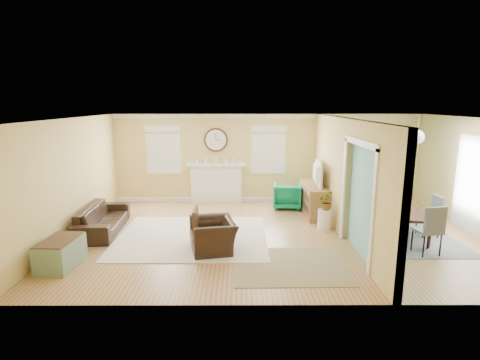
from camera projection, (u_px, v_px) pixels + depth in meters
name	position (u px, v px, depth m)	size (l,w,h in m)	color
floor	(275.00, 235.00, 8.45)	(9.00, 9.00, 0.00)	olive
wall_back	(267.00, 158.00, 11.12)	(9.00, 0.02, 2.60)	#DAB66A
wall_front	(298.00, 221.00, 5.25)	(9.00, 0.02, 2.60)	#DAB66A
wall_left	(71.00, 178.00, 8.17)	(0.02, 6.00, 2.60)	#DAB66A
ceiling	(278.00, 118.00, 7.92)	(9.00, 6.00, 0.02)	white
partition	(342.00, 173.00, 8.45)	(0.17, 6.00, 2.60)	#DAB66A
fireplace	(216.00, 182.00, 11.14)	(1.70, 0.30, 1.17)	white
wall_clock	(216.00, 140.00, 10.97)	(0.70, 0.07, 0.70)	#42281A
window_left	(163.00, 146.00, 10.99)	(1.05, 0.13, 1.42)	white
window_right	(269.00, 146.00, 11.00)	(1.05, 0.13, 1.42)	white
french_doors	(478.00, 187.00, 8.24)	(0.06, 1.70, 2.20)	white
pendant	(417.00, 137.00, 8.01)	(0.30, 0.30, 0.55)	gold
rug_cream	(192.00, 236.00, 8.31)	(3.27, 2.83, 0.02)	beige
rug_jute	(289.00, 266.00, 6.84)	(2.04, 1.67, 0.01)	#937858
rug_grey	(399.00, 234.00, 8.45)	(2.19, 2.73, 0.01)	slate
sofa	(103.00, 218.00, 8.65)	(2.05, 0.80, 0.60)	black
eames_chair	(213.00, 235.00, 7.50)	(0.98, 0.86, 0.64)	black
green_chair	(287.00, 196.00, 10.52)	(0.75, 0.77, 0.71)	#127C4E
trunk	(61.00, 253.00, 6.75)	(0.61, 0.94, 0.53)	gray
credenza	(314.00, 199.00, 9.93)	(0.54, 1.59, 0.80)	olive
tv	(314.00, 173.00, 9.79)	(1.08, 0.14, 0.62)	black
garden_stool	(325.00, 219.00, 8.78)	(0.32, 0.32, 0.47)	white
potted_plant	(325.00, 201.00, 8.69)	(0.37, 0.32, 0.41)	#337F33
dining_table	(400.00, 222.00, 8.39)	(1.73, 0.96, 0.61)	#42281A
dining_chair_n	(383.00, 199.00, 9.38)	(0.51, 0.51, 0.92)	slate
dining_chair_s	(428.00, 225.00, 7.27)	(0.51, 0.51, 1.00)	slate
dining_chair_w	(370.00, 208.00, 8.42)	(0.54, 0.54, 1.03)	white
dining_chair_e	(429.00, 212.00, 8.27)	(0.41, 0.41, 0.92)	slate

